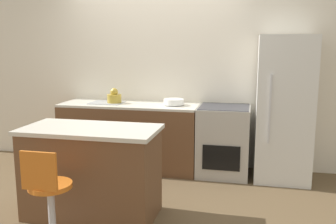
% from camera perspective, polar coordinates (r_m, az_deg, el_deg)
% --- Properties ---
extents(ground_plane, '(14.00, 14.00, 0.00)m').
position_cam_1_polar(ground_plane, '(4.91, -3.82, -9.80)').
color(ground_plane, brown).
extents(wall_back, '(8.00, 0.06, 2.60)m').
position_cam_1_polar(wall_back, '(5.29, -1.86, 6.11)').
color(wall_back, silver).
rests_on(wall_back, ground_plane).
extents(back_counter, '(1.87, 0.64, 0.90)m').
position_cam_1_polar(back_counter, '(5.17, -5.80, -3.62)').
color(back_counter, brown).
rests_on(back_counter, ground_plane).
extents(kitchen_island, '(1.31, 0.67, 0.89)m').
position_cam_1_polar(kitchen_island, '(3.79, -11.52, -8.90)').
color(kitchen_island, brown).
rests_on(kitchen_island, ground_plane).
extents(oven_range, '(0.65, 0.65, 0.90)m').
position_cam_1_polar(oven_range, '(4.93, 8.44, -4.35)').
color(oven_range, '#B7B2A8').
rests_on(oven_range, ground_plane).
extents(refrigerator, '(0.66, 0.68, 1.79)m').
position_cam_1_polar(refrigerator, '(4.83, 17.24, 0.46)').
color(refrigerator, silver).
rests_on(refrigerator, ground_plane).
extents(stool_chair, '(0.36, 0.36, 0.86)m').
position_cam_1_polar(stool_chair, '(3.32, -17.66, -12.71)').
color(stool_chair, '#B7B7BC').
rests_on(stool_chair, ground_plane).
extents(kettle, '(0.19, 0.19, 0.20)m').
position_cam_1_polar(kettle, '(5.15, -8.18, 2.27)').
color(kettle, '#B29333').
rests_on(kettle, back_counter).
extents(mixing_bowl, '(0.26, 0.26, 0.08)m').
position_cam_1_polar(mixing_bowl, '(4.92, 0.88, 1.56)').
color(mixing_bowl, white).
rests_on(mixing_bowl, back_counter).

